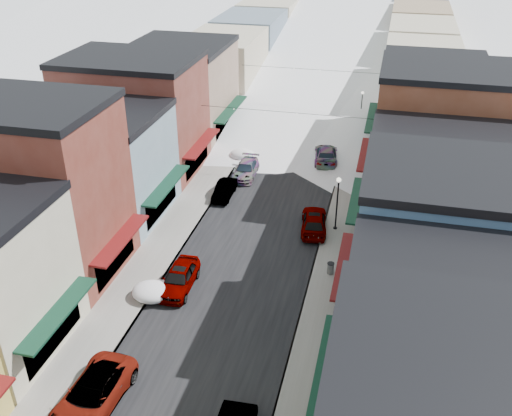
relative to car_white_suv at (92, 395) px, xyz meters
The scene contains 31 objects.
road 50.68m from the car_white_suv, 85.13° to the left, with size 10.00×160.00×0.01m, color black.
sidewalk_left 50.55m from the car_white_suv, 92.61° to the left, with size 3.20×160.00×0.15m, color gray.
sidewalk_right 51.66m from the car_white_suv, 77.82° to the left, with size 3.20×160.00×0.15m, color gray.
curb_left 50.51m from the car_white_suv, 90.85° to the left, with size 0.10×160.00×0.15m, color slate.
curb_right 51.36m from the car_white_suv, 79.51° to the left, with size 0.10×160.00×0.15m, color slate.
bldg_l_brick_near 15.45m from the car_white_suv, 130.51° to the left, with size 12.30×8.20×12.50m.
bldg_l_grayblue 21.74m from the car_white_suv, 114.52° to the left, with size 11.30×9.20×9.00m.
bldg_l_brick_far 30.53m from the car_white_suv, 109.15° to the left, with size 13.30×9.20×11.00m.
bldg_l_tan 39.73m from the car_white_suv, 103.01° to the left, with size 11.30×11.20×10.00m.
bldg_r_green 18.10m from the car_white_suv, ahead, with size 11.30×9.20×9.50m.
bldg_r_blue 21.40m from the car_white_suv, 33.31° to the left, with size 11.30×9.20×10.50m.
bldg_r_cream 27.52m from the car_white_suv, 48.72° to the left, with size 12.30×9.20×9.00m.
bldg_r_brick_far 35.16m from the car_white_suv, 57.91° to the left, with size 13.30×9.20×11.50m.
bldg_r_tan 43.37m from the car_white_suv, 66.11° to the left, with size 11.30×11.20×9.50m.
distant_blocks 73.69m from the car_white_suv, 86.65° to the left, with size 34.00×55.00×8.00m.
overhead_cables 38.62m from the car_white_suv, 83.54° to the left, with size 16.40×15.04×0.04m.
car_white_suv is the anchor object (origin of this frame).
car_silver_sedan 10.84m from the car_white_suv, 85.77° to the left, with size 1.93×4.79×1.63m, color #95989D.
car_dark_hatch 24.45m from the car_white_suv, 90.00° to the left, with size 1.42×4.07×1.34m, color black.
car_silver_wagon 29.04m from the car_white_suv, 88.42° to the left, with size 1.97×4.85×1.41m, color #ABACB3.
car_gray_suv 22.30m from the car_white_suv, 67.32° to the left, with size 2.00×4.97×1.69m, color #9FA2A8.
car_black_sedan 34.97m from the car_white_suv, 77.11° to the left, with size 2.26×5.56×1.61m, color black.
car_lane_silver 51.94m from the car_white_suv, 86.11° to the left, with size 1.75×4.35×1.48m, color #9FA1A7.
car_lane_white 57.05m from the car_white_suv, 83.95° to the left, with size 2.21×4.79×1.33m, color silver.
trash_can 18.17m from the car_white_suv, 54.08° to the left, with size 0.51×0.51×0.86m.
streetlamp_near 23.47m from the car_white_suv, 63.90° to the left, with size 0.38×0.38×4.54m.
streetlamp_far 46.69m from the car_white_suv, 77.22° to the left, with size 0.33×0.33×3.92m.
planter_far 11.65m from the car_white_suv, 14.14° to the left, with size 0.36×0.36×0.65m, color #255125.
snow_pile_near 1.10m from the car_white_suv, 89.98° to the right, with size 2.11×2.50×0.89m.
snow_pile_mid 9.36m from the car_white_suv, 93.50° to the left, with size 2.64×2.83×1.12m.
snow_pile_far 32.92m from the car_white_suv, 91.01° to the left, with size 2.45×2.71×1.04m.
Camera 1 is at (9.02, -9.23, 23.73)m, focal length 40.00 mm.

